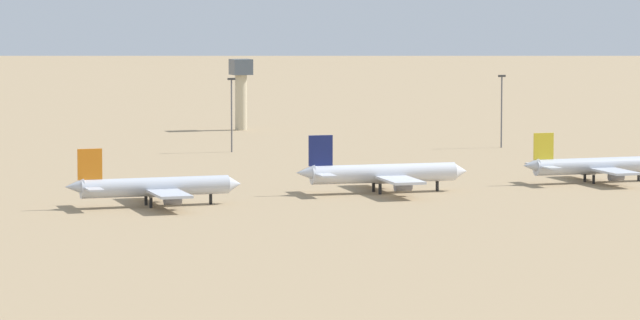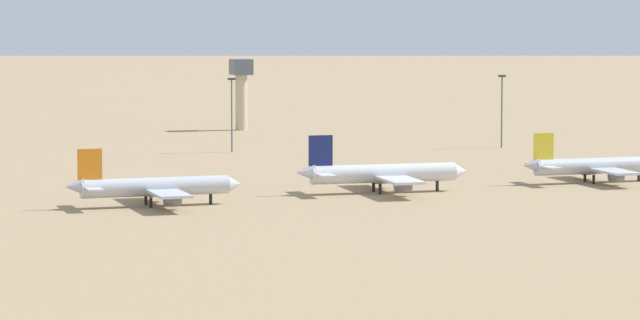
{
  "view_description": "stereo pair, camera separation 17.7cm",
  "coord_description": "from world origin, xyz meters",
  "px_view_note": "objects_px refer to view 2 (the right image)",
  "views": [
    {
      "loc": [
        -134.27,
        -309.56,
        39.04
      ],
      "look_at": [
        -9.59,
        11.68,
        6.0
      ],
      "focal_mm": 103.45,
      "sensor_mm": 36.0,
      "label": 1
    },
    {
      "loc": [
        -134.11,
        -309.62,
        39.04
      ],
      "look_at": [
        -9.59,
        11.68,
        6.0
      ],
      "focal_mm": 103.45,
      "sensor_mm": 36.0,
      "label": 2
    }
  ],
  "objects_px": {
    "parked_jet_navy_2": "(382,174)",
    "control_tower": "(241,87)",
    "light_pole_mid": "(502,106)",
    "parked_jet_orange_1": "(153,187)",
    "parked_jet_yellow_3": "(594,166)",
    "light_pole_west": "(232,110)"
  },
  "relations": [
    {
      "from": "parked_jet_navy_2",
      "to": "light_pole_mid",
      "type": "bearing_deg",
      "value": 56.45
    },
    {
      "from": "light_pole_mid",
      "to": "control_tower",
      "type": "bearing_deg",
      "value": 119.34
    },
    {
      "from": "control_tower",
      "to": "parked_jet_yellow_3",
      "type": "bearing_deg",
      "value": -81.45
    },
    {
      "from": "parked_jet_navy_2",
      "to": "control_tower",
      "type": "relative_size",
      "value": 1.77
    },
    {
      "from": "control_tower",
      "to": "parked_jet_navy_2",
      "type": "bearing_deg",
      "value": -98.81
    },
    {
      "from": "parked_jet_navy_2",
      "to": "light_pole_west",
      "type": "relative_size",
      "value": 1.94
    },
    {
      "from": "parked_jet_yellow_3",
      "to": "control_tower",
      "type": "height_order",
      "value": "control_tower"
    },
    {
      "from": "light_pole_west",
      "to": "light_pole_mid",
      "type": "distance_m",
      "value": 64.99
    },
    {
      "from": "parked_jet_yellow_3",
      "to": "light_pole_mid",
      "type": "bearing_deg",
      "value": 79.28
    },
    {
      "from": "parked_jet_yellow_3",
      "to": "light_pole_west",
      "type": "distance_m",
      "value": 99.84
    },
    {
      "from": "parked_jet_navy_2",
      "to": "parked_jet_orange_1",
      "type": "bearing_deg",
      "value": -167.91
    },
    {
      "from": "light_pole_west",
      "to": "light_pole_mid",
      "type": "bearing_deg",
      "value": -10.76
    },
    {
      "from": "parked_jet_orange_1",
      "to": "light_pole_mid",
      "type": "distance_m",
      "value": 137.71
    },
    {
      "from": "parked_jet_yellow_3",
      "to": "light_pole_mid",
      "type": "distance_m",
      "value": 79.04
    },
    {
      "from": "parked_jet_navy_2",
      "to": "control_tower",
      "type": "bearing_deg",
      "value": 87.21
    },
    {
      "from": "light_pole_mid",
      "to": "parked_jet_orange_1",
      "type": "bearing_deg",
      "value": -143.09
    },
    {
      "from": "parked_jet_navy_2",
      "to": "light_pole_mid",
      "type": "height_order",
      "value": "light_pole_mid"
    },
    {
      "from": "parked_jet_orange_1",
      "to": "light_pole_west",
      "type": "xyz_separation_m",
      "value": [
        46.15,
        94.74,
        6.43
      ]
    },
    {
      "from": "parked_jet_orange_1",
      "to": "parked_jet_navy_2",
      "type": "distance_m",
      "value": 45.99
    },
    {
      "from": "light_pole_mid",
      "to": "parked_jet_yellow_3",
      "type": "bearing_deg",
      "value": -103.57
    },
    {
      "from": "parked_jet_yellow_3",
      "to": "light_pole_mid",
      "type": "height_order",
      "value": "light_pole_mid"
    },
    {
      "from": "control_tower",
      "to": "light_pole_mid",
      "type": "distance_m",
      "value": 83.54
    }
  ]
}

